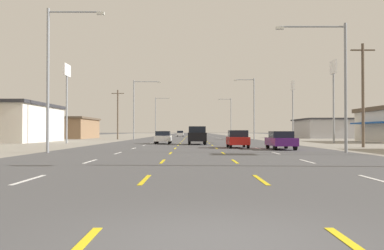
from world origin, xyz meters
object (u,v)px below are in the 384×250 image
(pole_sign_right_row_2, at_px, (291,96))
(streetlight_right_row_1, at_px, (251,105))
(hatchback_far_right_far, at_px, (232,135))
(pole_sign_right_row_1, at_px, (332,81))
(streetlight_left_row_1, at_px, (135,105))
(pole_sign_left_row_1, at_px, (65,83))
(streetlight_right_row_0, at_px, (336,76))
(sedan_far_left_farther, at_px, (162,134))
(streetlight_right_row_2, at_px, (228,115))
(sedan_far_right_nearest, at_px, (280,140))
(hatchback_inner_right_near, at_px, (236,139))
(hatchback_inner_left_farthest, at_px, (179,134))
(streetlight_left_row_0, at_px, (52,69))
(suv_center_turn_mid, at_px, (196,135))
(streetlight_left_row_2, at_px, (156,114))
(sedan_inner_left_midfar, at_px, (162,137))

(pole_sign_right_row_2, distance_m, streetlight_right_row_1, 8.80)
(hatchback_far_right_far, height_order, pole_sign_right_row_1, pole_sign_right_row_1)
(streetlight_left_row_1, distance_m, streetlight_right_row_1, 19.52)
(pole_sign_left_row_1, height_order, streetlight_right_row_0, pole_sign_left_row_1)
(sedan_far_left_farther, bearing_deg, pole_sign_right_row_2, -45.91)
(streetlight_right_row_1, distance_m, streetlight_right_row_2, 41.50)
(sedan_far_right_nearest, bearing_deg, hatchback_inner_right_near, 135.63)
(sedan_far_left_farther, distance_m, hatchback_inner_left_farthest, 11.10)
(streetlight_right_row_2, bearing_deg, sedan_far_right_nearest, -92.23)
(pole_sign_right_row_1, bearing_deg, streetlight_left_row_0, -139.80)
(suv_center_turn_mid, xyz_separation_m, streetlight_left_row_0, (-10.00, -17.49, 4.66))
(streetlight_left_row_2, bearing_deg, pole_sign_right_row_2, -54.02)
(hatchback_inner_left_farthest, bearing_deg, sedan_inner_left_midfar, -90.20)
(sedan_inner_left_midfar, relative_size, pole_sign_right_row_2, 0.43)
(hatchback_inner_left_farthest, bearing_deg, pole_sign_right_row_2, -59.72)
(sedan_far_left_farther, height_order, streetlight_right_row_0, streetlight_right_row_0)
(sedan_far_left_farther, bearing_deg, sedan_far_right_nearest, -78.02)
(hatchback_inner_right_near, relative_size, streetlight_right_row_2, 0.38)
(pole_sign_left_row_1, bearing_deg, streetlight_right_row_1, 38.70)
(suv_center_turn_mid, height_order, hatchback_far_right_far, suv_center_turn_mid)
(streetlight_right_row_1, bearing_deg, pole_sign_left_row_1, -141.30)
(streetlight_left_row_2, bearing_deg, streetlight_left_row_1, -89.83)
(sedan_inner_left_midfar, height_order, hatchback_far_right_far, hatchback_far_right_far)
(streetlight_right_row_2, bearing_deg, hatchback_inner_left_farthest, -172.72)
(pole_sign_right_row_1, xyz_separation_m, streetlight_right_row_1, (-7.28, 18.78, -1.73))
(sedan_inner_left_midfar, relative_size, pole_sign_right_row_1, 0.44)
(streetlight_left_row_1, bearing_deg, sedan_far_left_farther, 85.16)
(pole_sign_right_row_2, xyz_separation_m, streetlight_right_row_1, (-7.74, -3.78, -1.76))
(suv_center_turn_mid, bearing_deg, sedan_far_left_farther, 97.91)
(streetlight_right_row_2, bearing_deg, suv_center_turn_mid, -98.33)
(streetlight_left_row_0, distance_m, streetlight_right_row_1, 45.91)
(streetlight_left_row_0, xyz_separation_m, streetlight_right_row_1, (19.62, 41.50, 0.21))
(streetlight_right_row_1, height_order, streetlight_right_row_2, streetlight_right_row_1)
(streetlight_left_row_0, xyz_separation_m, streetlight_left_row_1, (0.10, 41.50, 0.18))
(streetlight_right_row_0, bearing_deg, streetlight_left_row_1, 114.88)
(streetlight_left_row_1, distance_m, streetlight_right_row_2, 45.85)
(sedan_far_right_nearest, relative_size, streetlight_left_row_1, 0.45)
(sedan_far_left_farther, height_order, streetlight_left_row_2, streetlight_left_row_2)
(streetlight_left_row_0, relative_size, streetlight_left_row_2, 0.93)
(hatchback_inner_right_near, bearing_deg, hatchback_inner_left_farthest, 95.55)
(pole_sign_left_row_1, height_order, pole_sign_right_row_1, pole_sign_right_row_1)
(sedan_far_right_nearest, relative_size, pole_sign_left_row_1, 0.47)
(streetlight_right_row_2, bearing_deg, hatchback_inner_right_near, -94.70)
(sedan_far_right_nearest, distance_m, streetlight_left_row_1, 40.36)
(sedan_inner_left_midfar, xyz_separation_m, hatchback_inner_left_farthest, (0.21, 61.61, 0.03))
(streetlight_right_row_0, xyz_separation_m, streetlight_left_row_1, (-19.24, 41.50, 0.61))
(streetlight_right_row_1, bearing_deg, pole_sign_right_row_2, 26.00)
(sedan_inner_left_midfar, relative_size, streetlight_left_row_1, 0.45)
(streetlight_left_row_1, distance_m, streetlight_left_row_2, 41.50)
(sedan_far_left_farther, bearing_deg, streetlight_left_row_2, 102.13)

